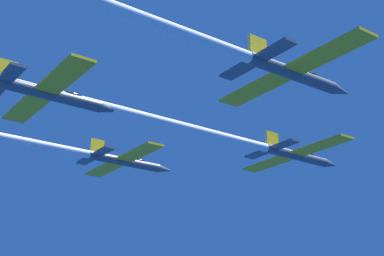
# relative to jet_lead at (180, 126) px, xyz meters

# --- Properties ---
(jet_lead) EXTENTS (19.85, 69.55, 3.29)m
(jet_lead) POSITION_rel_jet_lead_xyz_m (0.00, 0.00, 0.00)
(jet_lead) COLOR #4C5660
(jet_right_wing) EXTENTS (19.85, 67.19, 3.29)m
(jet_right_wing) POSITION_rel_jet_lead_xyz_m (18.42, -18.32, 0.42)
(jet_right_wing) COLOR #4C5660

